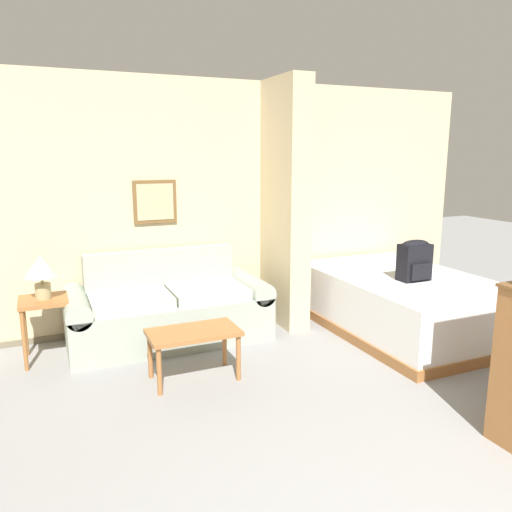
% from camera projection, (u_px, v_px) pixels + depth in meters
% --- Properties ---
extents(wall_back, '(6.69, 0.16, 2.60)m').
position_uv_depth(wall_back, '(204.00, 204.00, 5.40)').
color(wall_back, '#CCB78E').
rests_on(wall_back, ground_plane).
extents(wall_partition_pillar, '(0.24, 0.76, 2.60)m').
position_uv_depth(wall_partition_pillar, '(285.00, 204.00, 5.31)').
color(wall_partition_pillar, '#CCB78E').
rests_on(wall_partition_pillar, ground_plane).
extents(couch, '(1.95, 0.84, 0.87)m').
position_uv_depth(couch, '(168.00, 309.00, 4.96)').
color(couch, '#99A393').
rests_on(couch, ground_plane).
extents(coffee_table, '(0.73, 0.41, 0.42)m').
position_uv_depth(coffee_table, '(194.00, 337.00, 4.07)').
color(coffee_table, '#996033').
rests_on(coffee_table, ground_plane).
extents(side_table, '(0.42, 0.42, 0.57)m').
position_uv_depth(side_table, '(45.00, 310.00, 4.44)').
color(side_table, '#996033').
rests_on(side_table, ground_plane).
extents(table_lamp, '(0.31, 0.31, 0.39)m').
position_uv_depth(table_lamp, '(41.00, 269.00, 4.36)').
color(table_lamp, tan).
rests_on(table_lamp, side_table).
extents(bed, '(1.41, 2.14, 0.59)m').
position_uv_depth(bed, '(400.00, 302.00, 5.25)').
color(bed, '#996033').
rests_on(bed, ground_plane).
extents(backpack, '(0.31, 0.20, 0.41)m').
position_uv_depth(backpack, '(415.00, 260.00, 4.93)').
color(backpack, black).
rests_on(backpack, bed).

